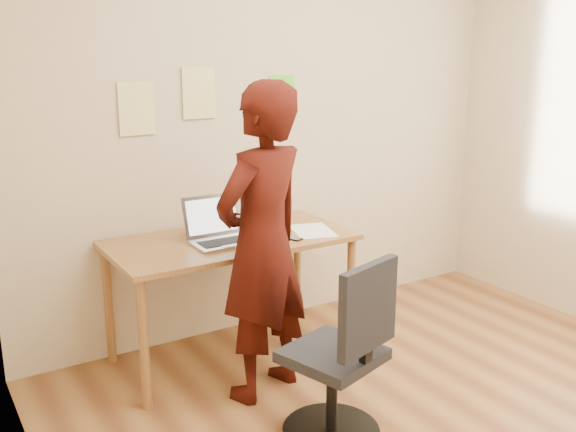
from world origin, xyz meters
TOP-DOWN VIEW (x-y plane):
  - room at (0.00, 0.00)m, footprint 3.58×3.58m
  - desk at (-0.52, 1.38)m, footprint 1.40×0.70m
  - laptop at (-0.61, 1.35)m, footprint 0.35×0.31m
  - paper_sheet at (-0.03, 1.26)m, footprint 0.31×0.37m
  - phone at (-0.23, 1.17)m, footprint 0.09×0.12m
  - wall_note_left at (-0.91, 1.74)m, footprint 0.21×0.00m
  - wall_note_mid at (-0.53, 1.74)m, footprint 0.21×0.00m
  - wall_note_right at (0.05, 1.74)m, footprint 0.18×0.00m
  - office_chair at (-0.48, 0.34)m, footprint 0.50×0.51m
  - person at (-0.57, 0.92)m, footprint 0.70×0.57m

SIDE VIEW (x-z plane):
  - office_chair at x=-0.48m, z-range -0.07..0.84m
  - desk at x=-0.52m, z-range 0.28..1.02m
  - paper_sheet at x=-0.03m, z-range 0.74..0.74m
  - phone at x=-0.23m, z-range 0.74..0.75m
  - laptop at x=-0.61m, z-range 0.67..0.92m
  - person at x=-0.57m, z-range 0.00..1.66m
  - room at x=0.00m, z-range -0.04..2.74m
  - wall_note_left at x=-0.91m, z-range 1.32..1.62m
  - wall_note_right at x=0.05m, z-range 1.40..1.64m
  - wall_note_mid at x=-0.53m, z-range 1.39..1.69m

